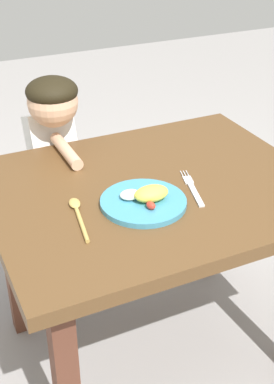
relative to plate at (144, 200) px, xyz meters
name	(u,v)px	position (x,y,z in m)	size (l,w,h in m)	color
ground_plane	(150,347)	(0.08, 0.10, -0.74)	(8.00, 8.00, 0.00)	gray
dining_table	(153,212)	(0.08, 0.10, -0.12)	(1.03, 0.83, 0.72)	brown
plate	(144,200)	(0.00, 0.00, 0.00)	(0.26, 0.26, 0.06)	teal
fork	(193,189)	(0.17, 0.02, -0.01)	(0.08, 0.22, 0.01)	silver
spoon	(78,213)	(-0.20, 0.03, -0.01)	(0.06, 0.23, 0.02)	tan
person	(55,177)	(-0.11, 0.58, -0.19)	(0.18, 0.42, 0.97)	#443D6A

